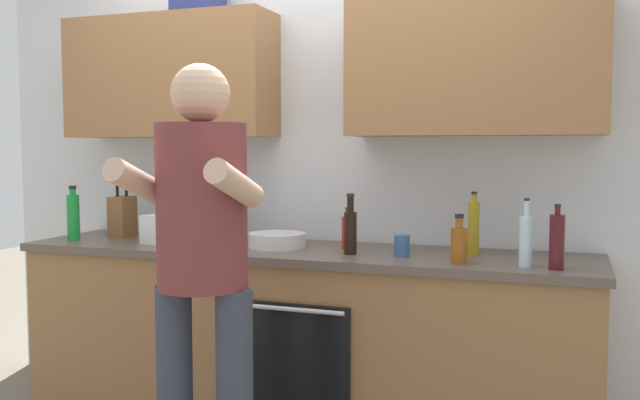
{
  "coord_description": "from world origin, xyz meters",
  "views": [
    {
      "loc": [
        1.24,
        -3.12,
        1.4
      ],
      "look_at": [
        0.15,
        -0.1,
        1.15
      ],
      "focal_mm": 38.71,
      "sensor_mm": 36.0,
      "label": 1
    }
  ],
  "objects_px": {
    "person_standing": "(202,251)",
    "potted_herb": "(223,218)",
    "bottle_hotsauce": "(347,232)",
    "bottle_oil": "(474,227)",
    "bottle_wine": "(557,241)",
    "cup_tea": "(402,246)",
    "bottle_soda": "(73,216)",
    "grocery_bag_produce": "(163,229)",
    "bottle_water": "(526,240)",
    "mixing_bowl": "(277,240)",
    "knife_block": "(122,217)",
    "bottle_syrup": "(459,244)",
    "bottle_soy": "(350,230)"
  },
  "relations": [
    {
      "from": "bottle_soda",
      "to": "bottle_hotsauce",
      "type": "height_order",
      "value": "bottle_soda"
    },
    {
      "from": "bottle_soy",
      "to": "bottle_oil",
      "type": "bearing_deg",
      "value": 17.98
    },
    {
      "from": "knife_block",
      "to": "bottle_hotsauce",
      "type": "bearing_deg",
      "value": -0.16
    },
    {
      "from": "bottle_water",
      "to": "mixing_bowl",
      "type": "bearing_deg",
      "value": 172.38
    },
    {
      "from": "bottle_water",
      "to": "person_standing",
      "type": "bearing_deg",
      "value": -148.6
    },
    {
      "from": "cup_tea",
      "to": "grocery_bag_produce",
      "type": "relative_size",
      "value": 0.55
    },
    {
      "from": "bottle_hotsauce",
      "to": "bottle_wine",
      "type": "bearing_deg",
      "value": -14.6
    },
    {
      "from": "bottle_soy",
      "to": "mixing_bowl",
      "type": "xyz_separation_m",
      "value": [
        -0.41,
        0.08,
        -0.08
      ]
    },
    {
      "from": "bottle_soy",
      "to": "cup_tea",
      "type": "xyz_separation_m",
      "value": [
        0.24,
        0.02,
        -0.07
      ]
    },
    {
      "from": "person_standing",
      "to": "cup_tea",
      "type": "distance_m",
      "value": 0.98
    },
    {
      "from": "person_standing",
      "to": "bottle_oil",
      "type": "bearing_deg",
      "value": 46.8
    },
    {
      "from": "grocery_bag_produce",
      "to": "bottle_soda",
      "type": "bearing_deg",
      "value": -173.78
    },
    {
      "from": "bottle_soda",
      "to": "knife_block",
      "type": "xyz_separation_m",
      "value": [
        0.17,
        0.19,
        -0.01
      ]
    },
    {
      "from": "knife_block",
      "to": "bottle_oil",
      "type": "bearing_deg",
      "value": 0.66
    },
    {
      "from": "cup_tea",
      "to": "bottle_wine",
      "type": "bearing_deg",
      "value": -10.29
    },
    {
      "from": "person_standing",
      "to": "mixing_bowl",
      "type": "relative_size",
      "value": 5.97
    },
    {
      "from": "person_standing",
      "to": "bottle_oil",
      "type": "height_order",
      "value": "person_standing"
    },
    {
      "from": "bottle_soda",
      "to": "cup_tea",
      "type": "bearing_deg",
      "value": 1.89
    },
    {
      "from": "bottle_syrup",
      "to": "bottle_hotsauce",
      "type": "xyz_separation_m",
      "value": [
        -0.57,
        0.24,
        -0.0
      ]
    },
    {
      "from": "mixing_bowl",
      "to": "grocery_bag_produce",
      "type": "distance_m",
      "value": 0.61
    },
    {
      "from": "bottle_soda",
      "to": "grocery_bag_produce",
      "type": "bearing_deg",
      "value": 6.22
    },
    {
      "from": "bottle_oil",
      "to": "knife_block",
      "type": "distance_m",
      "value": 1.9
    },
    {
      "from": "bottle_soda",
      "to": "bottle_soy",
      "type": "relative_size",
      "value": 1.03
    },
    {
      "from": "bottle_wine",
      "to": "bottle_water",
      "type": "distance_m",
      "value": 0.12
    },
    {
      "from": "person_standing",
      "to": "bottle_hotsauce",
      "type": "xyz_separation_m",
      "value": [
        0.28,
        0.92,
        -0.03
      ]
    },
    {
      "from": "bottle_water",
      "to": "knife_block",
      "type": "bearing_deg",
      "value": 173.88
    },
    {
      "from": "bottle_wine",
      "to": "mixing_bowl",
      "type": "bearing_deg",
      "value": 171.97
    },
    {
      "from": "bottle_syrup",
      "to": "bottle_water",
      "type": "xyz_separation_m",
      "value": [
        0.27,
        0.01,
        0.03
      ]
    },
    {
      "from": "person_standing",
      "to": "potted_herb",
      "type": "bearing_deg",
      "value": 113.24
    },
    {
      "from": "grocery_bag_produce",
      "to": "cup_tea",
      "type": "bearing_deg",
      "value": 0.1
    },
    {
      "from": "bottle_oil",
      "to": "potted_herb",
      "type": "bearing_deg",
      "value": -179.83
    },
    {
      "from": "bottle_wine",
      "to": "cup_tea",
      "type": "distance_m",
      "value": 0.68
    },
    {
      "from": "bottle_syrup",
      "to": "bottle_hotsauce",
      "type": "distance_m",
      "value": 0.62
    },
    {
      "from": "bottle_oil",
      "to": "person_standing",
      "type": "bearing_deg",
      "value": -133.2
    },
    {
      "from": "bottle_wine",
      "to": "bottle_hotsauce",
      "type": "distance_m",
      "value": 1.0
    },
    {
      "from": "bottle_soda",
      "to": "mixing_bowl",
      "type": "distance_m",
      "value": 1.14
    },
    {
      "from": "bottle_water",
      "to": "potted_herb",
      "type": "distance_m",
      "value": 1.55
    },
    {
      "from": "person_standing",
      "to": "bottle_wine",
      "type": "xyz_separation_m",
      "value": [
        1.25,
        0.66,
        0.01
      ]
    },
    {
      "from": "bottle_wine",
      "to": "bottle_soda",
      "type": "height_order",
      "value": "bottle_soda"
    },
    {
      "from": "bottle_soy",
      "to": "grocery_bag_produce",
      "type": "distance_m",
      "value": 1.02
    },
    {
      "from": "bottle_wine",
      "to": "bottle_oil",
      "type": "xyz_separation_m",
      "value": [
        -0.37,
        0.28,
        0.01
      ]
    },
    {
      "from": "cup_tea",
      "to": "potted_herb",
      "type": "xyz_separation_m",
      "value": [
        -0.99,
        0.15,
        0.08
      ]
    },
    {
      "from": "bottle_hotsauce",
      "to": "bottle_oil",
      "type": "bearing_deg",
      "value": 2.45
    },
    {
      "from": "person_standing",
      "to": "bottle_soy",
      "type": "xyz_separation_m",
      "value": [
        0.35,
        0.77,
        0.01
      ]
    },
    {
      "from": "bottle_soda",
      "to": "bottle_syrup",
      "type": "bearing_deg",
      "value": -1.33
    },
    {
      "from": "bottle_soda",
      "to": "bottle_soy",
      "type": "height_order",
      "value": "bottle_soda"
    },
    {
      "from": "bottle_water",
      "to": "cup_tea",
      "type": "xyz_separation_m",
      "value": [
        -0.55,
        0.1,
        -0.06
      ]
    },
    {
      "from": "bottle_wine",
      "to": "bottle_water",
      "type": "bearing_deg",
      "value": 168.06
    },
    {
      "from": "bottle_syrup",
      "to": "potted_herb",
      "type": "relative_size",
      "value": 0.94
    },
    {
      "from": "bottle_wine",
      "to": "potted_herb",
      "type": "xyz_separation_m",
      "value": [
        -1.66,
        0.27,
        0.01
      ]
    }
  ]
}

